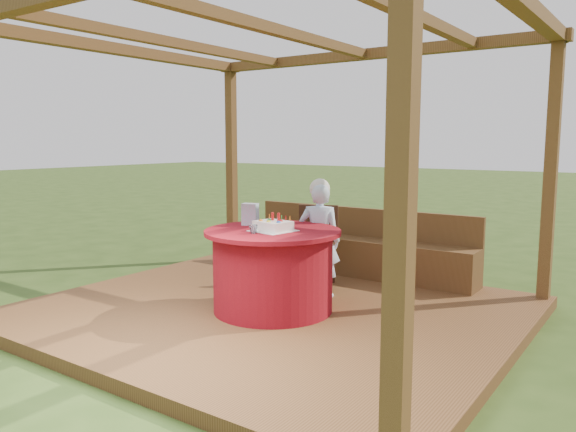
% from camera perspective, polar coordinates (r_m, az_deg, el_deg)
% --- Properties ---
extents(ground, '(60.00, 60.00, 0.00)m').
position_cam_1_polar(ground, '(5.67, -1.47, -10.34)').
color(ground, '#2C4517').
rests_on(ground, ground).
extents(deck, '(4.50, 4.00, 0.12)m').
position_cam_1_polar(deck, '(5.65, -1.47, -9.77)').
color(deck, brown).
rests_on(deck, ground).
extents(pergola, '(4.50, 4.00, 2.72)m').
position_cam_1_polar(pergola, '(5.43, -1.56, 14.58)').
color(pergola, brown).
rests_on(pergola, deck).
extents(bench, '(3.00, 0.42, 0.80)m').
position_cam_1_polar(bench, '(6.99, 6.90, -3.68)').
color(bench, brown).
rests_on(bench, deck).
extents(table, '(1.30, 1.30, 0.79)m').
position_cam_1_polar(table, '(5.42, -1.55, -5.48)').
color(table, maroon).
rests_on(table, deck).
extents(chair, '(0.60, 0.60, 0.90)m').
position_cam_1_polar(chair, '(6.39, 2.96, -2.52)').
color(chair, '#3B2012').
rests_on(chair, deck).
extents(elderly_woman, '(0.51, 0.43, 1.25)m').
position_cam_1_polar(elderly_woman, '(5.88, 3.21, -2.16)').
color(elderly_woman, '#AAD1FC').
rests_on(elderly_woman, deck).
extents(birthday_cake, '(0.41, 0.41, 0.17)m').
position_cam_1_polar(birthday_cake, '(5.26, -1.53, -1.00)').
color(birthday_cake, white).
rests_on(birthday_cake, table).
extents(gift_bag, '(0.18, 0.14, 0.22)m').
position_cam_1_polar(gift_bag, '(5.63, -3.86, 0.17)').
color(gift_bag, '#D88BC4').
rests_on(gift_bag, table).
extents(drinking_glass, '(0.11, 0.11, 0.08)m').
position_cam_1_polar(drinking_glass, '(5.14, -3.55, -1.34)').
color(drinking_glass, white).
rests_on(drinking_glass, table).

